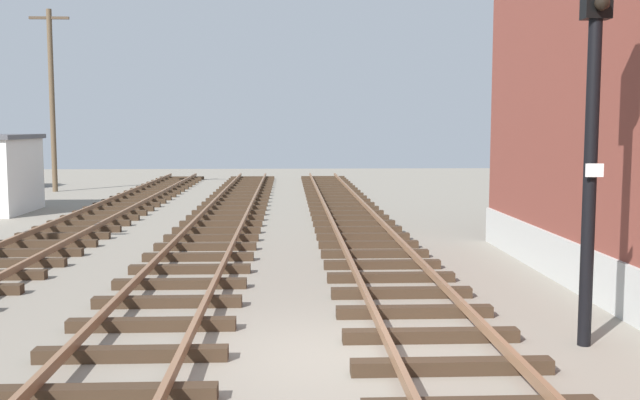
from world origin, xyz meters
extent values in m
plane|color=gray|center=(0.00, 0.00, 0.00)|extent=(86.82, 86.82, 0.00)
cube|color=#38281C|center=(1.27, -0.67, 0.09)|extent=(2.50, 0.24, 0.18)
cube|color=#38281C|center=(1.27, 0.67, 0.09)|extent=(2.50, 0.24, 0.18)
cube|color=#38281C|center=(1.27, 2.00, 0.09)|extent=(2.50, 0.24, 0.18)
cube|color=#38281C|center=(1.27, 3.34, 0.09)|extent=(2.50, 0.24, 0.18)
cube|color=#38281C|center=(1.27, 4.68, 0.09)|extent=(2.50, 0.24, 0.18)
cube|color=#38281C|center=(1.27, 6.01, 0.09)|extent=(2.50, 0.24, 0.18)
cube|color=#38281C|center=(1.27, 7.35, 0.09)|extent=(2.50, 0.24, 0.18)
cube|color=#38281C|center=(1.27, 8.68, 0.09)|extent=(2.50, 0.24, 0.18)
cube|color=#38281C|center=(1.27, 10.02, 0.09)|extent=(2.50, 0.24, 0.18)
cube|color=#38281C|center=(1.27, 11.35, 0.09)|extent=(2.50, 0.24, 0.18)
cube|color=#38281C|center=(1.27, 12.69, 0.09)|extent=(2.50, 0.24, 0.18)
cube|color=#38281C|center=(1.27, 14.03, 0.09)|extent=(2.50, 0.24, 0.18)
cube|color=#38281C|center=(1.27, 15.36, 0.09)|extent=(2.50, 0.24, 0.18)
cube|color=#38281C|center=(1.27, 16.70, 0.09)|extent=(2.50, 0.24, 0.18)
cube|color=#38281C|center=(1.27, 18.03, 0.09)|extent=(2.50, 0.24, 0.18)
cube|color=#38281C|center=(1.27, 19.37, 0.09)|extent=(2.50, 0.24, 0.18)
cube|color=#38281C|center=(1.27, 20.70, 0.09)|extent=(2.50, 0.24, 0.18)
cube|color=#38281C|center=(1.27, 22.04, 0.09)|extent=(2.50, 0.24, 0.18)
cube|color=#38281C|center=(1.27, 23.38, 0.09)|extent=(2.50, 0.24, 0.18)
cube|color=#38281C|center=(1.27, 24.71, 0.09)|extent=(2.50, 0.24, 0.18)
cube|color=#38281C|center=(1.27, 26.05, 0.09)|extent=(2.50, 0.24, 0.18)
cube|color=#38281C|center=(1.27, 27.38, 0.09)|extent=(2.50, 0.24, 0.18)
cube|color=#38281C|center=(1.27, 28.72, 0.09)|extent=(2.50, 0.24, 0.18)
cube|color=#38281C|center=(1.27, 30.05, 0.09)|extent=(2.50, 0.24, 0.18)
cube|color=#38281C|center=(1.27, 31.39, 0.09)|extent=(2.50, 0.24, 0.18)
cube|color=#38281C|center=(1.27, 32.73, 0.09)|extent=(2.50, 0.24, 0.18)
cube|color=brown|center=(0.55, 0.00, 0.25)|extent=(0.08, 66.79, 0.14)
cube|color=brown|center=(1.99, 0.00, 0.25)|extent=(0.08, 66.79, 0.14)
cube|color=#38281C|center=(-2.77, -1.42, 0.09)|extent=(2.50, 0.24, 0.18)
cube|color=#38281C|center=(-2.77, 0.00, 0.09)|extent=(2.50, 0.24, 0.18)
cube|color=#38281C|center=(-2.77, 1.42, 0.09)|extent=(2.50, 0.24, 0.18)
cube|color=#38281C|center=(-2.77, 2.84, 0.09)|extent=(2.50, 0.24, 0.18)
cube|color=#38281C|center=(-2.77, 4.26, 0.09)|extent=(2.50, 0.24, 0.18)
cube|color=#38281C|center=(-2.77, 5.68, 0.09)|extent=(2.50, 0.24, 0.18)
cube|color=#38281C|center=(-2.77, 7.10, 0.09)|extent=(2.50, 0.24, 0.18)
cube|color=#38281C|center=(-2.77, 8.53, 0.09)|extent=(2.50, 0.24, 0.18)
cube|color=#38281C|center=(-2.77, 9.95, 0.09)|extent=(2.50, 0.24, 0.18)
cube|color=#38281C|center=(-2.77, 11.37, 0.09)|extent=(2.50, 0.24, 0.18)
cube|color=#38281C|center=(-2.77, 12.79, 0.09)|extent=(2.50, 0.24, 0.18)
cube|color=#38281C|center=(-2.77, 14.21, 0.09)|extent=(2.50, 0.24, 0.18)
cube|color=#38281C|center=(-2.77, 15.63, 0.09)|extent=(2.50, 0.24, 0.18)
cube|color=#38281C|center=(-2.77, 17.05, 0.09)|extent=(2.50, 0.24, 0.18)
cube|color=#38281C|center=(-2.77, 18.47, 0.09)|extent=(2.50, 0.24, 0.18)
cube|color=#38281C|center=(-2.77, 19.89, 0.09)|extent=(2.50, 0.24, 0.18)
cube|color=#38281C|center=(-2.77, 21.31, 0.09)|extent=(2.50, 0.24, 0.18)
cube|color=#38281C|center=(-2.77, 22.74, 0.09)|extent=(2.50, 0.24, 0.18)
cube|color=#38281C|center=(-2.77, 24.16, 0.09)|extent=(2.50, 0.24, 0.18)
cube|color=#38281C|center=(-2.77, 25.58, 0.09)|extent=(2.50, 0.24, 0.18)
cube|color=#38281C|center=(-2.77, 27.00, 0.09)|extent=(2.50, 0.24, 0.18)
cube|color=#38281C|center=(-2.77, 28.42, 0.09)|extent=(2.50, 0.24, 0.18)
cube|color=#38281C|center=(-2.77, 29.84, 0.09)|extent=(2.50, 0.24, 0.18)
cube|color=#38281C|center=(-2.77, 31.26, 0.09)|extent=(2.50, 0.24, 0.18)
cube|color=#38281C|center=(-2.77, 32.68, 0.09)|extent=(2.50, 0.24, 0.18)
cube|color=brown|center=(-3.49, 0.00, 0.25)|extent=(0.08, 66.79, 0.14)
cube|color=brown|center=(-2.05, 0.00, 0.25)|extent=(0.08, 66.79, 0.14)
cube|color=#38281C|center=(-6.82, 6.55, 0.09)|extent=(2.50, 0.24, 0.18)
cube|color=#38281C|center=(-6.82, 7.86, 0.09)|extent=(2.50, 0.24, 0.18)
cube|color=#38281C|center=(-6.82, 9.17, 0.09)|extent=(2.50, 0.24, 0.18)
cube|color=#38281C|center=(-6.82, 10.48, 0.09)|extent=(2.50, 0.24, 0.18)
cube|color=#38281C|center=(-6.82, 11.79, 0.09)|extent=(2.50, 0.24, 0.18)
cube|color=#38281C|center=(-6.82, 13.10, 0.09)|extent=(2.50, 0.24, 0.18)
cube|color=#38281C|center=(-6.82, 14.40, 0.09)|extent=(2.50, 0.24, 0.18)
cube|color=#38281C|center=(-6.82, 15.71, 0.09)|extent=(2.50, 0.24, 0.18)
cube|color=#38281C|center=(-6.82, 17.02, 0.09)|extent=(2.50, 0.24, 0.18)
cube|color=#38281C|center=(-6.82, 18.33, 0.09)|extent=(2.50, 0.24, 0.18)
cube|color=#38281C|center=(-6.82, 19.64, 0.09)|extent=(2.50, 0.24, 0.18)
cube|color=#38281C|center=(-6.82, 20.95, 0.09)|extent=(2.50, 0.24, 0.18)
cube|color=#38281C|center=(-6.82, 22.26, 0.09)|extent=(2.50, 0.24, 0.18)
cube|color=#38281C|center=(-6.82, 23.57, 0.09)|extent=(2.50, 0.24, 0.18)
cube|color=#38281C|center=(-6.82, 24.88, 0.09)|extent=(2.50, 0.24, 0.18)
cube|color=#38281C|center=(-6.82, 26.19, 0.09)|extent=(2.50, 0.24, 0.18)
cube|color=#38281C|center=(-6.82, 27.50, 0.09)|extent=(2.50, 0.24, 0.18)
cube|color=#38281C|center=(-6.82, 28.81, 0.09)|extent=(2.50, 0.24, 0.18)
cube|color=#38281C|center=(-6.82, 30.12, 0.09)|extent=(2.50, 0.24, 0.18)
cube|color=#38281C|center=(-6.82, 31.43, 0.09)|extent=(2.50, 0.24, 0.18)
cube|color=#38281C|center=(-6.82, 32.74, 0.09)|extent=(2.50, 0.24, 0.18)
cylinder|color=black|center=(3.38, 0.42, 2.23)|extent=(0.18, 0.18, 4.45)
sphere|color=black|center=(3.38, 0.24, 4.64)|extent=(0.20, 0.20, 0.20)
cube|color=white|center=(3.38, 0.28, 2.45)|extent=(0.24, 0.03, 0.18)
cylinder|color=black|center=(-14.09, 28.63, 0.32)|extent=(0.64, 0.24, 0.64)
cylinder|color=black|center=(-14.09, 26.83, 0.32)|extent=(0.64, 0.24, 0.64)
cylinder|color=brown|center=(-11.63, 25.22, 4.19)|extent=(0.24, 0.24, 8.38)
cube|color=#4C3D2D|center=(-11.63, 25.22, 7.98)|extent=(1.80, 0.12, 0.12)
camera|label=1|loc=(-0.73, -9.32, 3.03)|focal=41.01mm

